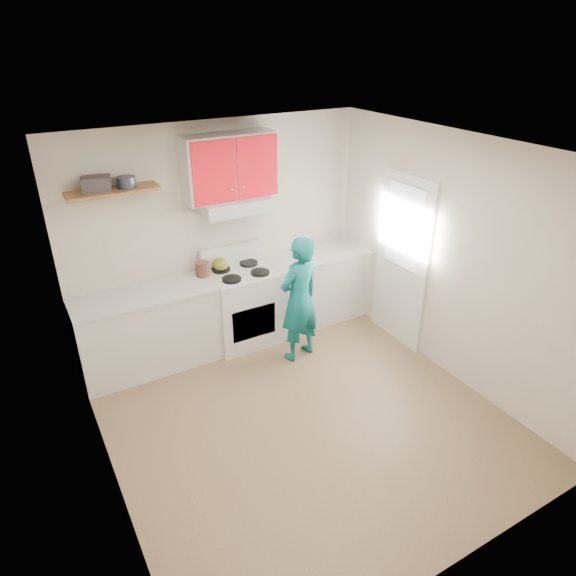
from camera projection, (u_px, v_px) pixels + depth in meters
floor at (302, 415)px, 5.10m from camera, size 3.80×3.80×0.00m
ceiling at (307, 152)px, 3.92m from camera, size 3.60×3.80×0.04m
back_wall at (220, 234)px, 5.98m from camera, size 3.60×0.04×2.60m
front_wall at (471, 433)px, 3.04m from camera, size 3.60×0.04×2.60m
left_wall at (93, 360)px, 3.71m from camera, size 0.04×3.80×2.60m
right_wall at (452, 260)px, 5.31m from camera, size 0.04×3.80×2.60m
door at (402, 261)px, 5.96m from camera, size 0.05×0.85×2.05m
door_glass at (404, 227)px, 5.76m from camera, size 0.01×0.55×0.95m
counter_left at (148, 331)px, 5.67m from camera, size 1.52×0.60×0.90m
counter_right at (314, 287)px, 6.63m from camera, size 1.32×0.60×0.90m
stove at (242, 307)px, 6.15m from camera, size 0.76×0.65×0.92m
range_hood at (234, 205)px, 5.67m from camera, size 0.76×0.44×0.15m
upper_cabinets at (230, 166)px, 5.52m from camera, size 1.02×0.33×0.70m
shelf at (113, 191)px, 5.02m from camera, size 0.90×0.30×0.04m
books at (96, 184)px, 4.95m from camera, size 0.31×0.25×0.14m
tin at (126, 182)px, 5.05m from camera, size 0.22×0.22×0.11m
kettle at (220, 264)px, 5.95m from camera, size 0.21×0.21×0.16m
crock at (203, 270)px, 5.81m from camera, size 0.17×0.17×0.19m
cutting_board at (305, 258)px, 6.34m from camera, size 0.39×0.34×0.02m
silicone_mat at (343, 250)px, 6.57m from camera, size 0.39×0.35×0.01m
person at (299, 299)px, 5.71m from camera, size 0.61×0.47×1.49m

